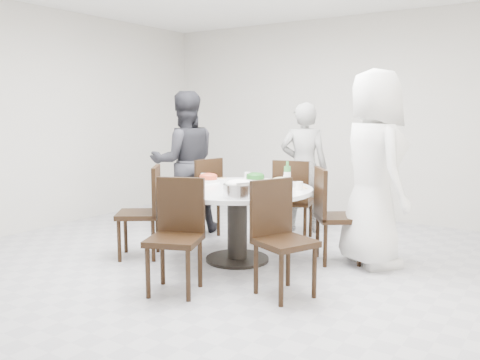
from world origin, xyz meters
The scene contains 23 objects.
floor centered at (0.00, 0.00, 0.00)m, with size 6.00×6.00×0.01m, color #AFAFB4.
wall_back centered at (0.00, 3.00, 1.40)m, with size 6.00×0.01×2.80m, color beige.
wall_left centered at (-3.00, 0.00, 1.40)m, with size 0.01×6.00×2.80m, color beige.
dining_table centered at (-0.11, 0.30, 0.38)m, with size 1.50×1.50×0.75m, color white.
chair_ne centered at (0.76, 0.83, 0.47)m, with size 0.42×0.42×0.95m, color black.
chair_n centered at (-0.03, 1.38, 0.47)m, with size 0.42×0.42×0.95m, color black.
chair_nw centered at (-1.06, 0.87, 0.47)m, with size 0.42×0.42×0.95m, color black.
chair_sw centered at (-1.03, -0.16, 0.47)m, with size 0.42×0.42×0.95m, color black.
chair_s centered at (-0.04, -0.74, 0.47)m, with size 0.42×0.42×0.95m, color black.
chair_se centered at (0.77, -0.30, 0.47)m, with size 0.42×0.42×0.95m, color black.
diner_right centered at (1.06, 0.93, 0.95)m, with size 0.93×0.61×1.91m, color white.
diner_middle centered at (-0.12, 1.80, 0.80)m, with size 0.59×0.39×1.61m, color black.
diner_left centered at (-1.35, 0.98, 0.87)m, with size 0.85×0.66×1.74m, color black.
dish_greens centered at (-0.20, 0.79, 0.78)m, with size 0.25×0.25×0.07m, color white.
dish_pale centered at (0.23, 0.60, 0.78)m, with size 0.26×0.26×0.07m, color white.
dish_orange centered at (-0.59, 0.46, 0.78)m, with size 0.24×0.24×0.07m, color white.
dish_redbrown centered at (0.35, 0.17, 0.79)m, with size 0.30×0.30×0.08m, color white.
dish_tofu centered at (-0.52, 0.06, 0.78)m, with size 0.25×0.25×0.06m, color white.
rice_bowl centered at (0.21, -0.16, 0.81)m, with size 0.28×0.28×0.12m, color silver.
soup_bowl centered at (-0.43, -0.14, 0.79)m, with size 0.28×0.28×0.09m, color white.
beverage_bottle centered at (0.20, 0.78, 0.87)m, with size 0.07×0.07×0.24m, color #307838.
tea_cups centered at (-0.10, 0.88, 0.79)m, with size 0.07×0.07×0.08m, color white.
chopsticks centered at (-0.14, 0.95, 0.76)m, with size 0.24×0.04×0.01m, color tan, non-canonical shape.
Camera 1 is at (2.68, -3.85, 1.53)m, focal length 38.00 mm.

